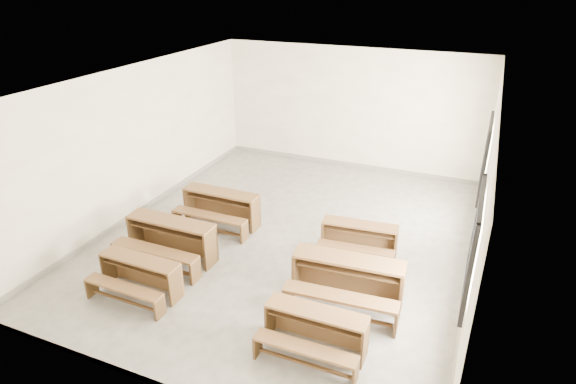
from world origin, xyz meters
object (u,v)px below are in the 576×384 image
at_px(desk_set_1, 170,237).
at_px(desk_set_2, 220,206).
at_px(desk_set_4, 347,278).
at_px(desk_set_0, 139,273).
at_px(desk_set_5, 359,237).
at_px(desk_set_3, 315,328).

height_order(desk_set_1, desk_set_2, desk_set_1).
distance_m(desk_set_2, desk_set_4, 3.57).
xyz_separation_m(desk_set_0, desk_set_4, (3.25, 1.10, 0.09)).
height_order(desk_set_1, desk_set_5, desk_set_1).
xyz_separation_m(desk_set_3, desk_set_4, (0.10, 1.23, 0.09)).
height_order(desk_set_2, desk_set_4, desk_set_4).
height_order(desk_set_3, desk_set_5, desk_set_3).
bearing_deg(desk_set_1, desk_set_2, 83.42).
distance_m(desk_set_1, desk_set_5, 3.53).
bearing_deg(desk_set_1, desk_set_0, -81.61).
xyz_separation_m(desk_set_2, desk_set_5, (3.02, -0.04, -0.06)).
height_order(desk_set_0, desk_set_4, desk_set_4).
distance_m(desk_set_0, desk_set_1, 1.11).
xyz_separation_m(desk_set_2, desk_set_3, (3.13, -2.75, -0.05)).
relative_size(desk_set_1, desk_set_4, 0.94).
bearing_deg(desk_set_0, desk_set_4, 19.83).
xyz_separation_m(desk_set_1, desk_set_5, (3.20, 1.49, -0.08)).
bearing_deg(desk_set_3, desk_set_5, 92.03).
relative_size(desk_set_2, desk_set_5, 1.11).
xyz_separation_m(desk_set_0, desk_set_2, (0.03, 2.62, 0.06)).
height_order(desk_set_1, desk_set_3, desk_set_1).
height_order(desk_set_1, desk_set_4, desk_set_4).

